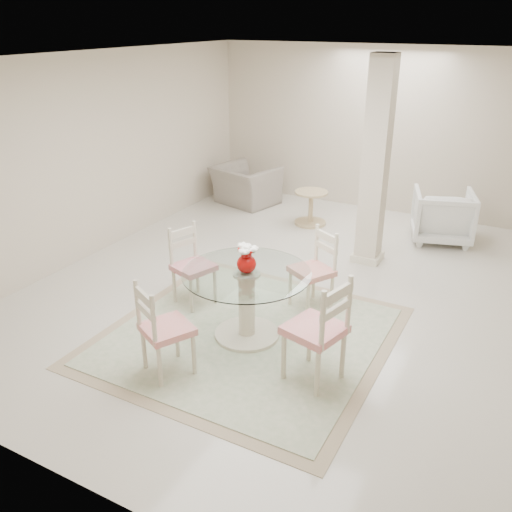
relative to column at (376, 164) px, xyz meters
The scene contains 13 objects.
ground 1.94m from the column, 111.04° to the right, with size 7.00×7.00×0.00m, color beige.
room_shell 1.48m from the column, 111.04° to the right, with size 6.02×7.02×2.71m.
column is the anchor object (origin of this frame).
area_rug 2.89m from the column, 101.57° to the right, with size 2.84×2.84×0.02m.
dining_table 2.73m from the column, 101.57° to the right, with size 1.30×1.30×0.75m.
red_vase 2.59m from the column, 101.55° to the right, with size 0.23×0.22×0.30m.
dining_chair_east 2.99m from the column, 81.12° to the right, with size 0.57×0.57×1.18m.
dining_chair_north 1.76m from the column, 94.97° to the right, with size 0.56×0.56×1.03m.
dining_chair_west 2.71m from the column, 124.37° to the right, with size 0.53×0.53×1.03m.
dining_chair_south 3.65m from the column, 104.43° to the right, with size 0.57×0.57×1.05m.
recliner_taupe 3.18m from the column, 153.06° to the left, with size 1.03×0.90×0.67m, color gray.
armchair_white 1.71m from the column, 58.68° to the left, with size 0.83×0.85×0.78m, color silver.
side_table 1.91m from the column, 143.11° to the left, with size 0.53×0.53×0.55m.
Camera 1 is at (2.37, -5.45, 3.09)m, focal length 38.00 mm.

